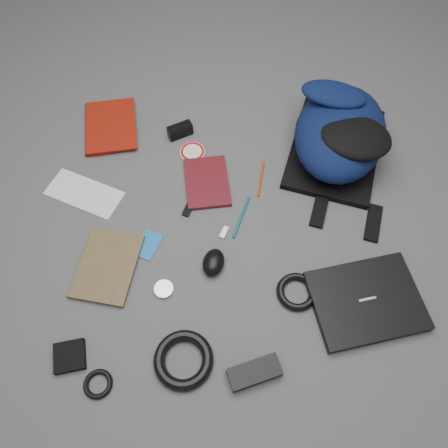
{
  "coord_description": "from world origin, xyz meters",
  "views": [
    {
      "loc": [
        -0.01,
        -0.67,
        1.23
      ],
      "look_at": [
        0.0,
        0.0,
        0.02
      ],
      "focal_mm": 35.0,
      "sensor_mm": 36.0,
      "label": 1
    }
  ],
  "objects_px": {
    "mouse": "(213,262)",
    "dvd_case": "(207,182)",
    "laptop": "(366,301)",
    "textbook_red": "(85,129)",
    "power_brick": "(254,372)",
    "backpack": "(340,132)",
    "compact_camera": "(180,131)",
    "comic_book": "(80,261)",
    "pouch": "(70,356)"
  },
  "relations": [
    {
      "from": "mouse",
      "to": "dvd_case",
      "type": "bearing_deg",
      "value": 108.59
    },
    {
      "from": "dvd_case",
      "to": "laptop",
      "type": "bearing_deg",
      "value": -48.91
    },
    {
      "from": "laptop",
      "to": "textbook_red",
      "type": "distance_m",
      "value": 1.12
    },
    {
      "from": "power_brick",
      "to": "textbook_red",
      "type": "bearing_deg",
      "value": 106.19
    },
    {
      "from": "laptop",
      "to": "dvd_case",
      "type": "xyz_separation_m",
      "value": [
        -0.46,
        0.43,
        -0.01
      ]
    },
    {
      "from": "power_brick",
      "to": "laptop",
      "type": "bearing_deg",
      "value": 12.82
    },
    {
      "from": "laptop",
      "to": "mouse",
      "type": "bearing_deg",
      "value": 152.8
    },
    {
      "from": "laptop",
      "to": "dvd_case",
      "type": "relative_size",
      "value": 1.52
    },
    {
      "from": "backpack",
      "to": "power_brick",
      "type": "relative_size",
      "value": 3.3
    },
    {
      "from": "mouse",
      "to": "compact_camera",
      "type": "bearing_deg",
      "value": 117.41
    },
    {
      "from": "backpack",
      "to": "laptop",
      "type": "bearing_deg",
      "value": -70.94
    },
    {
      "from": "mouse",
      "to": "power_brick",
      "type": "distance_m",
      "value": 0.34
    },
    {
      "from": "comic_book",
      "to": "compact_camera",
      "type": "distance_m",
      "value": 0.58
    },
    {
      "from": "pouch",
      "to": "compact_camera",
      "type": "bearing_deg",
      "value": 70.26
    },
    {
      "from": "backpack",
      "to": "compact_camera",
      "type": "bearing_deg",
      "value": -170.43
    },
    {
      "from": "comic_book",
      "to": "power_brick",
      "type": "relative_size",
      "value": 1.67
    },
    {
      "from": "laptop",
      "to": "dvd_case",
      "type": "height_order",
      "value": "laptop"
    },
    {
      "from": "backpack",
      "to": "dvd_case",
      "type": "xyz_separation_m",
      "value": [
        -0.45,
        -0.13,
        -0.09
      ]
    },
    {
      "from": "laptop",
      "to": "textbook_red",
      "type": "xyz_separation_m",
      "value": [
        -0.9,
        0.67,
        -0.0
      ]
    },
    {
      "from": "dvd_case",
      "to": "compact_camera",
      "type": "height_order",
      "value": "compact_camera"
    },
    {
      "from": "textbook_red",
      "to": "pouch",
      "type": "distance_m",
      "value": 0.81
    },
    {
      "from": "compact_camera",
      "to": "power_brick",
      "type": "distance_m",
      "value": 0.87
    },
    {
      "from": "textbook_red",
      "to": "dvd_case",
      "type": "xyz_separation_m",
      "value": [
        0.44,
        -0.24,
        -0.01
      ]
    },
    {
      "from": "comic_book",
      "to": "mouse",
      "type": "relative_size",
      "value": 2.6
    },
    {
      "from": "compact_camera",
      "to": "mouse",
      "type": "height_order",
      "value": "compact_camera"
    },
    {
      "from": "compact_camera",
      "to": "mouse",
      "type": "xyz_separation_m",
      "value": [
        0.12,
        -0.52,
        -0.0
      ]
    },
    {
      "from": "textbook_red",
      "to": "mouse",
      "type": "bearing_deg",
      "value": -57.1
    },
    {
      "from": "textbook_red",
      "to": "laptop",
      "type": "bearing_deg",
      "value": -44.06
    },
    {
      "from": "textbook_red",
      "to": "pouch",
      "type": "bearing_deg",
      "value": -92.95
    },
    {
      "from": "comic_book",
      "to": "compact_camera",
      "type": "height_order",
      "value": "compact_camera"
    },
    {
      "from": "backpack",
      "to": "textbook_red",
      "type": "relative_size",
      "value": 1.9
    },
    {
      "from": "textbook_red",
      "to": "compact_camera",
      "type": "height_order",
      "value": "compact_camera"
    },
    {
      "from": "laptop",
      "to": "compact_camera",
      "type": "height_order",
      "value": "compact_camera"
    },
    {
      "from": "backpack",
      "to": "laptop",
      "type": "distance_m",
      "value": 0.57
    },
    {
      "from": "backpack",
      "to": "textbook_red",
      "type": "xyz_separation_m",
      "value": [
        -0.89,
        0.11,
        -0.08
      ]
    },
    {
      "from": "dvd_case",
      "to": "mouse",
      "type": "xyz_separation_m",
      "value": [
        0.02,
        -0.3,
        0.02
      ]
    },
    {
      "from": "textbook_red",
      "to": "mouse",
      "type": "height_order",
      "value": "mouse"
    },
    {
      "from": "power_brick",
      "to": "pouch",
      "type": "relative_size",
      "value": 1.7
    },
    {
      "from": "pouch",
      "to": "textbook_red",
      "type": "bearing_deg",
      "value": 94.56
    },
    {
      "from": "power_brick",
      "to": "dvd_case",
      "type": "bearing_deg",
      "value": 84.25
    },
    {
      "from": "backpack",
      "to": "mouse",
      "type": "relative_size",
      "value": 5.13
    },
    {
      "from": "backpack",
      "to": "compact_camera",
      "type": "height_order",
      "value": "backpack"
    },
    {
      "from": "laptop",
      "to": "pouch",
      "type": "relative_size",
      "value": 3.72
    },
    {
      "from": "pouch",
      "to": "dvd_case",
      "type": "bearing_deg",
      "value": 56.52
    },
    {
      "from": "dvd_case",
      "to": "mouse",
      "type": "bearing_deg",
      "value": -92.16
    },
    {
      "from": "backpack",
      "to": "mouse",
      "type": "xyz_separation_m",
      "value": [
        -0.43,
        -0.44,
        -0.07
      ]
    },
    {
      "from": "laptop",
      "to": "dvd_case",
      "type": "distance_m",
      "value": 0.63
    },
    {
      "from": "compact_camera",
      "to": "power_brick",
      "type": "height_order",
      "value": "compact_camera"
    },
    {
      "from": "backpack",
      "to": "power_brick",
      "type": "height_order",
      "value": "backpack"
    },
    {
      "from": "comic_book",
      "to": "textbook_red",
      "type": "bearing_deg",
      "value": 107.48
    }
  ]
}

